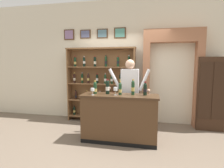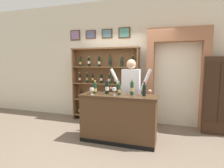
% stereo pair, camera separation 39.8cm
% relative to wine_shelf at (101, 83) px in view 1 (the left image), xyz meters
% --- Properties ---
extents(ground_plane, '(14.00, 14.00, 0.02)m').
position_rel_wine_shelf_xyz_m(ground_plane, '(0.58, -1.23, -1.11)').
color(ground_plane, '#6B5B4C').
extents(back_wall, '(12.00, 0.19, 3.41)m').
position_rel_wine_shelf_xyz_m(back_wall, '(0.57, 0.27, 0.61)').
color(back_wall, beige).
rests_on(back_wall, ground).
extents(wine_shelf, '(1.95, 0.30, 2.08)m').
position_rel_wine_shelf_xyz_m(wine_shelf, '(0.00, 0.00, 0.00)').
color(wine_shelf, brown).
rests_on(wine_shelf, ground).
extents(archway_doorway, '(1.49, 0.45, 2.52)m').
position_rel_wine_shelf_xyz_m(archway_doorway, '(1.91, 0.14, 0.34)').
color(archway_doorway, '#9E6647').
rests_on(archway_doorway, ground).
extents(side_cabinet, '(0.63, 0.39, 1.81)m').
position_rel_wine_shelf_xyz_m(side_cabinet, '(2.82, -0.04, -0.19)').
color(side_cabinet, '#382316').
rests_on(side_cabinet, ground).
extents(tasting_counter, '(1.61, 0.54, 1.00)m').
position_rel_wine_shelf_xyz_m(tasting_counter, '(0.75, -1.24, -0.60)').
color(tasting_counter, '#4C331E').
rests_on(tasting_counter, ground).
extents(shopkeeper, '(1.00, 0.22, 1.74)m').
position_rel_wine_shelf_xyz_m(shopkeeper, '(0.90, -0.72, -0.01)').
color(shopkeeper, '#2D3347').
rests_on(shopkeeper, ground).
extents(tasting_bottle_chianti, '(0.08, 0.08, 0.29)m').
position_rel_wine_shelf_xyz_m(tasting_bottle_chianti, '(0.21, -1.21, 0.04)').
color(tasting_bottle_chianti, '#19381E').
rests_on(tasting_bottle_chianti, tasting_counter).
extents(tasting_bottle_prosecco, '(0.08, 0.08, 0.32)m').
position_rel_wine_shelf_xyz_m(tasting_bottle_prosecco, '(0.48, -1.19, 0.06)').
color(tasting_bottle_prosecco, black).
rests_on(tasting_bottle_prosecco, tasting_counter).
extents(tasting_bottle_vin_santo, '(0.07, 0.07, 0.29)m').
position_rel_wine_shelf_xyz_m(tasting_bottle_vin_santo, '(0.76, -1.22, 0.03)').
color(tasting_bottle_vin_santo, '#19381E').
rests_on(tasting_bottle_vin_santo, tasting_counter).
extents(tasting_bottle_grappa, '(0.07, 0.07, 0.33)m').
position_rel_wine_shelf_xyz_m(tasting_bottle_grappa, '(1.02, -1.18, 0.06)').
color(tasting_bottle_grappa, '#19381E').
rests_on(tasting_bottle_grappa, tasting_counter).
extents(tasting_bottle_super_tuscan, '(0.07, 0.07, 0.29)m').
position_rel_wine_shelf_xyz_m(tasting_bottle_super_tuscan, '(1.27, -1.18, 0.04)').
color(tasting_bottle_super_tuscan, black).
rests_on(tasting_bottle_super_tuscan, tasting_counter).
extents(wine_glass_right, '(0.08, 0.08, 0.14)m').
position_rel_wine_shelf_xyz_m(wine_glass_right, '(0.20, -1.36, 0.01)').
color(wine_glass_right, silver).
rests_on(wine_glass_right, tasting_counter).
extents(wine_glass_center, '(0.08, 0.08, 0.16)m').
position_rel_wine_shelf_xyz_m(wine_glass_center, '(0.67, -1.27, 0.02)').
color(wine_glass_center, silver).
rests_on(wine_glass_center, tasting_counter).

